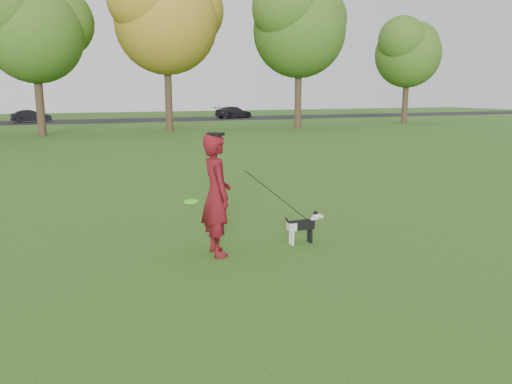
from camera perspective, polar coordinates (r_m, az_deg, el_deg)
name	(u,v)px	position (r m, az deg, el deg)	size (l,w,h in m)	color
ground	(279,249)	(8.57, 2.63, -6.52)	(120.00, 120.00, 0.00)	#285116
road	(93,121)	(47.59, -18.15, 7.70)	(120.00, 7.00, 0.02)	black
man	(216,195)	(8.07, -4.54, -0.35)	(0.73, 0.48, 1.99)	maroon
dog	(304,224)	(8.82, 5.50, -3.66)	(0.76, 0.15, 0.58)	black
car_mid	(31,116)	(47.47, -24.34, 7.91)	(1.13, 3.24, 1.07)	black
car_right	(234,112)	(50.36, -2.56, 9.09)	(1.60, 3.93, 1.14)	black
man_held_items	(275,195)	(8.41, 2.17, -0.32)	(2.27, 0.36, 1.61)	#52FF20
tree_row	(78,11)	(33.85, -19.63, 18.90)	(51.74, 8.86, 12.01)	#38281C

